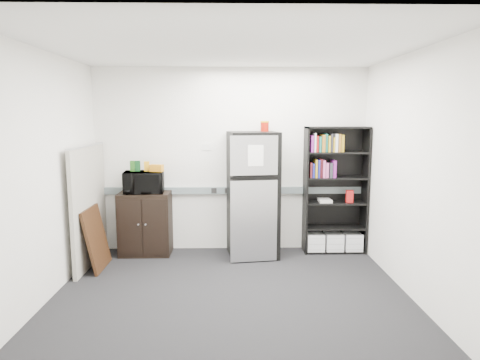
% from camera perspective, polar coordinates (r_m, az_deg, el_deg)
% --- Properties ---
extents(floor, '(4.00, 4.00, 0.00)m').
position_cam_1_polar(floor, '(4.99, -1.22, -15.10)').
color(floor, black).
rests_on(floor, ground).
extents(wall_back, '(4.00, 0.02, 2.70)m').
position_cam_1_polar(wall_back, '(6.36, -1.25, 2.65)').
color(wall_back, white).
rests_on(wall_back, floor).
extents(wall_right, '(0.02, 3.50, 2.70)m').
position_cam_1_polar(wall_right, '(5.03, 22.16, 0.48)').
color(wall_right, white).
rests_on(wall_right, floor).
extents(wall_left, '(0.02, 3.50, 2.70)m').
position_cam_1_polar(wall_left, '(5.04, -24.68, 0.34)').
color(wall_left, white).
rests_on(wall_left, floor).
extents(ceiling, '(4.00, 3.50, 0.02)m').
position_cam_1_polar(ceiling, '(4.63, -1.33, 17.24)').
color(ceiling, white).
rests_on(ceiling, wall_back).
extents(electrical_raceway, '(3.92, 0.05, 0.10)m').
position_cam_1_polar(electrical_raceway, '(6.39, -1.24, -1.40)').
color(electrical_raceway, slate).
rests_on(electrical_raceway, wall_back).
extents(wall_note, '(0.14, 0.00, 0.10)m').
position_cam_1_polar(wall_note, '(6.34, -4.43, 4.43)').
color(wall_note, white).
rests_on(wall_note, wall_back).
extents(bookshelf, '(0.90, 0.34, 1.85)m').
position_cam_1_polar(bookshelf, '(6.42, 12.55, -1.44)').
color(bookshelf, black).
rests_on(bookshelf, floor).
extents(cubicle_partition, '(0.06, 1.30, 1.62)m').
position_cam_1_polar(cubicle_partition, '(6.08, -19.47, -3.23)').
color(cubicle_partition, gray).
rests_on(cubicle_partition, floor).
extents(cabinet, '(0.73, 0.49, 0.91)m').
position_cam_1_polar(cabinet, '(6.39, -12.49, -5.66)').
color(cabinet, black).
rests_on(cabinet, floor).
extents(microwave, '(0.59, 0.42, 0.31)m').
position_cam_1_polar(microwave, '(6.25, -12.70, -0.28)').
color(microwave, black).
rests_on(microwave, cabinet).
extents(snack_box_a, '(0.07, 0.05, 0.15)m').
position_cam_1_polar(snack_box_a, '(6.29, -14.10, 1.82)').
color(snack_box_a, '#245B1A').
rests_on(snack_box_a, microwave).
extents(snack_box_b, '(0.08, 0.06, 0.15)m').
position_cam_1_polar(snack_box_b, '(6.28, -13.48, 1.83)').
color(snack_box_b, '#0D3C17').
rests_on(snack_box_b, microwave).
extents(snack_box_c, '(0.07, 0.05, 0.14)m').
position_cam_1_polar(snack_box_c, '(6.25, -12.33, 1.79)').
color(snack_box_c, orange).
rests_on(snack_box_c, microwave).
extents(snack_bag, '(0.20, 0.14, 0.10)m').
position_cam_1_polar(snack_bag, '(6.18, -11.05, 1.57)').
color(snack_bag, orange).
rests_on(snack_bag, microwave).
extents(refrigerator, '(0.75, 0.78, 1.78)m').
position_cam_1_polar(refrigerator, '(6.10, 1.70, -1.95)').
color(refrigerator, black).
rests_on(refrigerator, floor).
extents(coffee_can, '(0.12, 0.12, 0.17)m').
position_cam_1_polar(coffee_can, '(6.14, 3.31, 7.27)').
color(coffee_can, '#9A1307').
rests_on(coffee_can, refrigerator).
extents(framed_poster, '(0.20, 0.64, 0.82)m').
position_cam_1_polar(framed_poster, '(5.97, -18.59, -7.34)').
color(framed_poster, black).
rests_on(framed_poster, floor).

